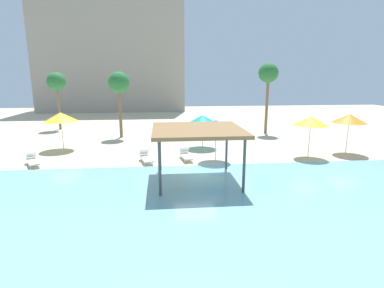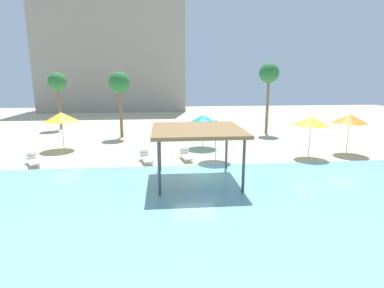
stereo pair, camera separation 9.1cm
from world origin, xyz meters
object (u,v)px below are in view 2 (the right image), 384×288
object	(u,v)px
lounge_chair_2	(186,155)
beach_umbrella_yellow_0	(61,117)
beach_umbrella_blue_4	(216,124)
palm_tree_1	(269,75)
shade_pavilion	(197,131)
palm_tree_0	(57,83)
beach_umbrella_teal_1	(203,119)
beach_umbrella_orange_3	(350,119)
beach_umbrella_yellow_2	(311,121)
lounge_chair_0	(33,160)
lounge_chair_3	(146,157)
palm_tree_2	(119,84)

from	to	relation	value
lounge_chair_2	beach_umbrella_yellow_0	bearing A→B (deg)	-119.93
beach_umbrella_blue_4	palm_tree_1	size ratio (longest dim) A/B	0.41
shade_pavilion	palm_tree_0	distance (m)	22.04
shade_pavilion	beach_umbrella_teal_1	size ratio (longest dim) A/B	1.81
beach_umbrella_yellow_0	lounge_chair_2	bearing A→B (deg)	-22.90
beach_umbrella_orange_3	palm_tree_1	size ratio (longest dim) A/B	0.43
beach_umbrella_yellow_2	lounge_chair_2	world-z (taller)	beach_umbrella_yellow_2
beach_umbrella_orange_3	lounge_chair_0	size ratio (longest dim) A/B	1.48
lounge_chair_2	palm_tree_1	world-z (taller)	palm_tree_1
shade_pavilion	lounge_chair_2	bearing A→B (deg)	93.53
shade_pavilion	palm_tree_0	xyz separation A→B (m)	(-12.63, 17.93, 2.14)
lounge_chair_3	palm_tree_1	size ratio (longest dim) A/B	0.29
beach_umbrella_yellow_0	palm_tree_2	distance (m)	6.37
beach_umbrella_blue_4	palm_tree_2	distance (m)	11.72
beach_umbrella_teal_1	palm_tree_2	size ratio (longest dim) A/B	0.43
lounge_chair_0	lounge_chair_3	bearing A→B (deg)	62.29
beach_umbrella_yellow_2	lounge_chair_3	size ratio (longest dim) A/B	1.44
beach_umbrella_yellow_2	palm_tree_2	bearing A→B (deg)	148.12
beach_umbrella_blue_4	lounge_chair_3	distance (m)	5.06
beach_umbrella_orange_3	lounge_chair_0	distance (m)	21.74
lounge_chair_2	palm_tree_2	size ratio (longest dim) A/B	0.33
beach_umbrella_orange_3	lounge_chair_0	world-z (taller)	beach_umbrella_orange_3
shade_pavilion	lounge_chair_0	xyz separation A→B (m)	(-10.06, 4.04, -2.38)
beach_umbrella_blue_4	lounge_chair_0	xyz separation A→B (m)	(-11.72, 0.11, -2.12)
lounge_chair_0	shade_pavilion	bearing A→B (deg)	40.32
beach_umbrella_yellow_2	lounge_chair_0	size ratio (longest dim) A/B	1.46
lounge_chair_3	palm_tree_1	xyz separation A→B (m)	(11.34, 9.49, 5.32)
beach_umbrella_yellow_2	palm_tree_1	bearing A→B (deg)	89.13
lounge_chair_0	beach_umbrella_yellow_0	bearing A→B (deg)	144.07
beach_umbrella_yellow_0	beach_umbrella_yellow_2	xyz separation A→B (m)	(17.72, -4.12, 0.03)
beach_umbrella_yellow_2	beach_umbrella_orange_3	distance (m)	3.37
beach_umbrella_orange_3	beach_umbrella_blue_4	xyz separation A→B (m)	(-9.88, -1.04, -0.12)
beach_umbrella_blue_4	palm_tree_1	world-z (taller)	palm_tree_1
palm_tree_2	beach_umbrella_teal_1	bearing A→B (deg)	-35.43
lounge_chair_0	lounge_chair_3	size ratio (longest dim) A/B	0.99
beach_umbrella_blue_4	palm_tree_1	distance (m)	12.17
beach_umbrella_yellow_0	lounge_chair_0	size ratio (longest dim) A/B	1.46
lounge_chair_2	lounge_chair_0	bearing A→B (deg)	-94.82
beach_umbrella_yellow_2	palm_tree_0	xyz separation A→B (m)	(-20.90, 13.75, 2.30)
palm_tree_0	palm_tree_1	xyz separation A→B (m)	(21.04, -4.39, 0.80)
lounge_chair_0	palm_tree_1	bearing A→B (deg)	89.42
beach_umbrella_blue_4	lounge_chair_3	size ratio (longest dim) A/B	1.39
palm_tree_2	lounge_chair_2	bearing A→B (deg)	-57.56
shade_pavilion	lounge_chair_2	size ratio (longest dim) A/B	2.39
palm_tree_0	beach_umbrella_orange_3	bearing A→B (deg)	-28.20
shade_pavilion	palm_tree_0	world-z (taller)	palm_tree_0
beach_umbrella_teal_1	beach_umbrella_blue_4	size ratio (longest dim) A/B	0.94
shade_pavilion	palm_tree_2	world-z (taller)	palm_tree_2
beach_umbrella_teal_1	lounge_chair_2	bearing A→B (deg)	-114.81
lounge_chair_2	lounge_chair_3	size ratio (longest dim) A/B	0.99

